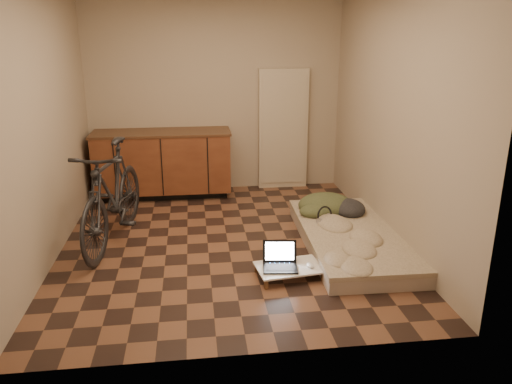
{
  "coord_description": "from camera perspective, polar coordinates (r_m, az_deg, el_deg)",
  "views": [
    {
      "loc": [
        -0.33,
        -5.0,
        2.2
      ],
      "look_at": [
        0.32,
        0.03,
        0.55
      ],
      "focal_mm": 35.0,
      "sensor_mm": 36.0,
      "label": 1
    }
  ],
  "objects": [
    {
      "name": "clothing_pile",
      "position": [
        5.91,
        8.65,
        -0.79
      ],
      "size": [
        0.7,
        0.59,
        0.27
      ],
      "primitive_type": null,
      "rotation": [
        0.0,
        0.0,
        -0.03
      ],
      "color": "#3B4227",
      "rests_on": "futon"
    },
    {
      "name": "headphones",
      "position": [
        5.56,
        7.87,
        -2.61
      ],
      "size": [
        0.32,
        0.31,
        0.16
      ],
      "primitive_type": null,
      "rotation": [
        0.0,
        0.0,
        0.52
      ],
      "color": "black",
      "rests_on": "futon"
    },
    {
      "name": "futon",
      "position": [
        5.44,
        10.8,
        -5.17
      ],
      "size": [
        1.05,
        2.09,
        0.18
      ],
      "rotation": [
        0.0,
        0.0,
        -0.03
      ],
      "color": "#AE9C8B",
      "rests_on": "ground"
    },
    {
      "name": "laptop",
      "position": [
        4.69,
        2.76,
        -7.96
      ],
      "size": [
        0.35,
        0.32,
        0.22
      ],
      "rotation": [
        0.0,
        0.0,
        -0.12
      ],
      "color": "black",
      "rests_on": "lap_desk"
    },
    {
      "name": "lap_desk",
      "position": [
        4.72,
        3.83,
        -8.63
      ],
      "size": [
        0.65,
        0.47,
        0.1
      ],
      "rotation": [
        0.0,
        0.0,
        0.14
      ],
      "color": "brown",
      "rests_on": "ground"
    },
    {
      "name": "mouse",
      "position": [
        4.71,
        6.18,
        -8.31
      ],
      "size": [
        0.07,
        0.11,
        0.04
      ],
      "primitive_type": "ellipsoid",
      "rotation": [
        0.0,
        0.0,
        0.05
      ],
      "color": "white",
      "rests_on": "lap_desk"
    },
    {
      "name": "bicycle",
      "position": [
        5.46,
        -16.14,
        0.28
      ],
      "size": [
        0.88,
        1.94,
        1.21
      ],
      "primitive_type": "imported",
      "rotation": [
        0.0,
        0.0,
        -0.19
      ],
      "color": "black",
      "rests_on": "ground"
    },
    {
      "name": "room_shell",
      "position": [
        5.09,
        -3.51,
        7.8
      ],
      "size": [
        3.5,
        4.0,
        2.6
      ],
      "color": "brown",
      "rests_on": "ground"
    },
    {
      "name": "cabinets",
      "position": [
        6.94,
        -10.56,
        3.23
      ],
      "size": [
        1.84,
        0.62,
        0.91
      ],
      "color": "black",
      "rests_on": "ground"
    },
    {
      "name": "appliance_panel",
      "position": [
        7.18,
        3.11,
        7.16
      ],
      "size": [
        0.7,
        0.1,
        1.7
      ],
      "primitive_type": "cube",
      "color": "beige",
      "rests_on": "ground"
    }
  ]
}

